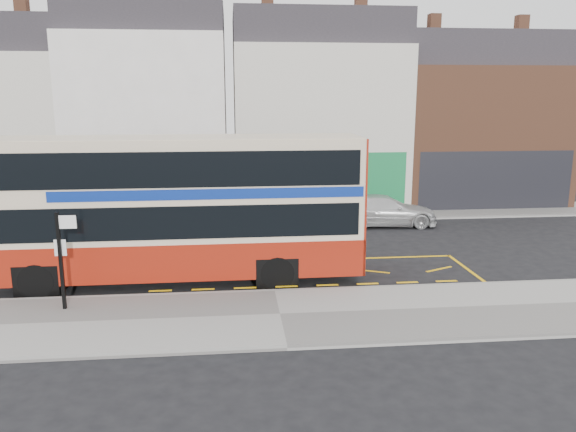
{
  "coord_description": "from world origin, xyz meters",
  "views": [
    {
      "loc": [
        -1.25,
        -16.76,
        6.04
      ],
      "look_at": [
        0.66,
        2.0,
        1.96
      ],
      "focal_mm": 35.0,
      "sensor_mm": 36.0,
      "label": 1
    }
  ],
  "objects": [
    {
      "name": "double_decker_bus",
      "position": [
        -2.96,
        1.35,
        2.49
      ],
      "size": [
        11.88,
        2.8,
        4.74
      ],
      "rotation": [
        0.0,
        0.0,
        0.01
      ],
      "color": "beige",
      "rests_on": "ground"
    },
    {
      "name": "bus_stop_post",
      "position": [
        -5.94,
        -1.31,
        1.83
      ],
      "size": [
        0.69,
        0.12,
        2.78
      ],
      "rotation": [
        0.0,
        0.0,
        -0.02
      ],
      "color": "black",
      "rests_on": "pavement"
    },
    {
      "name": "car_white",
      "position": [
        5.85,
        8.49,
        0.72
      ],
      "size": [
        5.03,
        2.26,
        1.43
      ],
      "primitive_type": "imported",
      "rotation": [
        0.0,
        0.0,
        1.52
      ],
      "color": "silver",
      "rests_on": "ground"
    },
    {
      "name": "terrace_green_shop",
      "position": [
        3.5,
        14.99,
        5.07
      ],
      "size": [
        9.0,
        8.01,
        11.3
      ],
      "color": "beige",
      "rests_on": "ground"
    },
    {
      "name": "car_grey",
      "position": [
        -3.2,
        8.71,
        0.75
      ],
      "size": [
        4.79,
        2.63,
        1.5
      ],
      "primitive_type": "imported",
      "rotation": [
        0.0,
        0.0,
        1.81
      ],
      "color": "#3F4146",
      "rests_on": "ground"
    },
    {
      "name": "far_pavement",
      "position": [
        0.0,
        11.0,
        0.07
      ],
      "size": [
        50.0,
        3.0,
        0.15
      ],
      "primitive_type": "cube",
      "color": "#989590",
      "rests_on": "ground"
    },
    {
      "name": "pavement",
      "position": [
        0.0,
        -2.3,
        0.07
      ],
      "size": [
        40.0,
        4.0,
        0.15
      ],
      "primitive_type": "cube",
      "color": "#989590",
      "rests_on": "ground"
    },
    {
      "name": "terrace_left",
      "position": [
        -5.5,
        14.99,
        5.32
      ],
      "size": [
        8.0,
        8.01,
        11.8
      ],
      "color": "white",
      "rests_on": "ground"
    },
    {
      "name": "street_tree_right",
      "position": [
        6.19,
        12.1,
        3.55
      ],
      "size": [
        2.41,
        2.41,
        5.21
      ],
      "color": "black",
      "rests_on": "ground"
    },
    {
      "name": "terrace_far_left",
      "position": [
        -13.5,
        14.99,
        4.82
      ],
      "size": [
        8.0,
        8.01,
        10.8
      ],
      "color": "beige",
      "rests_on": "ground"
    },
    {
      "name": "ground",
      "position": [
        0.0,
        0.0,
        0.0
      ],
      "size": [
        120.0,
        120.0,
        0.0
      ],
      "primitive_type": "plane",
      "color": "black",
      "rests_on": "ground"
    },
    {
      "name": "car_silver",
      "position": [
        -8.19,
        8.61,
        0.72
      ],
      "size": [
        4.22,
        1.73,
        1.43
      ],
      "primitive_type": "imported",
      "rotation": [
        0.0,
        0.0,
        1.56
      ],
      "color": "#B4B4B9",
      "rests_on": "ground"
    },
    {
      "name": "terrace_right",
      "position": [
        12.5,
        14.99,
        4.57
      ],
      "size": [
        9.0,
        8.01,
        10.3
      ],
      "color": "brown",
      "rests_on": "ground"
    },
    {
      "name": "kerb",
      "position": [
        0.0,
        -0.38,
        0.07
      ],
      "size": [
        40.0,
        0.15,
        0.15
      ],
      "primitive_type": "cube",
      "color": "gray",
      "rests_on": "ground"
    },
    {
      "name": "road_markings",
      "position": [
        0.0,
        1.6,
        0.01
      ],
      "size": [
        14.0,
        3.4,
        0.01
      ],
      "primitive_type": null,
      "color": "yellow",
      "rests_on": "ground"
    }
  ]
}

